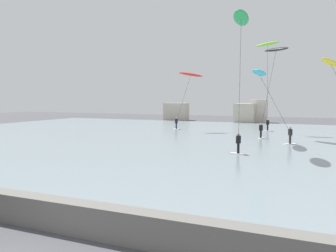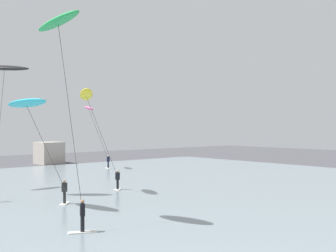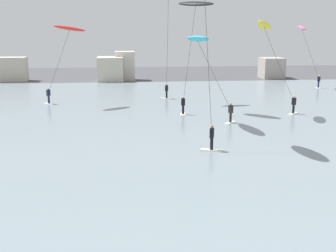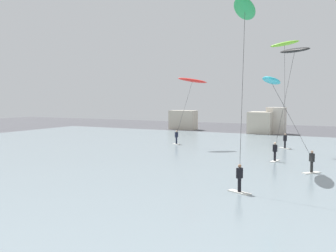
{
  "view_description": "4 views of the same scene",
  "coord_description": "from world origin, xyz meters",
  "px_view_note": "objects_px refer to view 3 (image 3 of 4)",
  "views": [
    {
      "loc": [
        7.82,
        -5.56,
        4.45
      ],
      "look_at": [
        -0.26,
        12.57,
        2.87
      ],
      "focal_mm": 38.1,
      "sensor_mm": 36.0,
      "label": 1
    },
    {
      "loc": [
        -9.38,
        2.47,
        5.42
      ],
      "look_at": [
        1.03,
        14.37,
        5.39
      ],
      "focal_mm": 46.98,
      "sensor_mm": 36.0,
      "label": 2
    },
    {
      "loc": [
        -3.77,
        -4.57,
        7.76
      ],
      "look_at": [
        -1.65,
        15.77,
        3.08
      ],
      "focal_mm": 47.08,
      "sensor_mm": 36.0,
      "label": 3
    },
    {
      "loc": [
        7.32,
        1.64,
        5.45
      ],
      "look_at": [
        0.28,
        15.36,
        4.29
      ],
      "focal_mm": 38.63,
      "sensor_mm": 36.0,
      "label": 4
    }
  ],
  "objects_px": {
    "kitesurfer_black": "(195,12)",
    "kitesurfer_red": "(67,35)",
    "kitesurfer_lime": "(168,4)",
    "kitesurfer_pink": "(304,33)",
    "kitesurfer_yellow": "(267,34)",
    "kitesurfer_cyan": "(200,44)"
  },
  "relations": [
    {
      "from": "kitesurfer_black",
      "to": "kitesurfer_yellow",
      "type": "bearing_deg",
      "value": -21.59
    },
    {
      "from": "kitesurfer_red",
      "to": "kitesurfer_black",
      "type": "height_order",
      "value": "kitesurfer_black"
    },
    {
      "from": "kitesurfer_pink",
      "to": "kitesurfer_lime",
      "type": "bearing_deg",
      "value": -154.71
    },
    {
      "from": "kitesurfer_black",
      "to": "kitesurfer_pink",
      "type": "relative_size",
      "value": 1.26
    },
    {
      "from": "kitesurfer_red",
      "to": "kitesurfer_cyan",
      "type": "height_order",
      "value": "kitesurfer_red"
    },
    {
      "from": "kitesurfer_lime",
      "to": "kitesurfer_pink",
      "type": "xyz_separation_m",
      "value": [
        17.57,
        8.3,
        -2.99
      ]
    },
    {
      "from": "kitesurfer_pink",
      "to": "kitesurfer_cyan",
      "type": "bearing_deg",
      "value": -129.72
    },
    {
      "from": "kitesurfer_yellow",
      "to": "kitesurfer_black",
      "type": "height_order",
      "value": "kitesurfer_black"
    },
    {
      "from": "kitesurfer_pink",
      "to": "kitesurfer_cyan",
      "type": "distance_m",
      "value": 25.62
    },
    {
      "from": "kitesurfer_pink",
      "to": "kitesurfer_red",
      "type": "bearing_deg",
      "value": -160.32
    },
    {
      "from": "kitesurfer_lime",
      "to": "kitesurfer_pink",
      "type": "relative_size",
      "value": 1.45
    },
    {
      "from": "kitesurfer_black",
      "to": "kitesurfer_pink",
      "type": "height_order",
      "value": "kitesurfer_black"
    },
    {
      "from": "kitesurfer_yellow",
      "to": "kitesurfer_pink",
      "type": "relative_size",
      "value": 1.05
    },
    {
      "from": "kitesurfer_red",
      "to": "kitesurfer_cyan",
      "type": "distance_m",
      "value": 14.8
    },
    {
      "from": "kitesurfer_black",
      "to": "kitesurfer_red",
      "type": "bearing_deg",
      "value": 158.83
    },
    {
      "from": "kitesurfer_yellow",
      "to": "kitesurfer_cyan",
      "type": "relative_size",
      "value": 1.15
    },
    {
      "from": "kitesurfer_cyan",
      "to": "kitesurfer_yellow",
      "type": "bearing_deg",
      "value": 27.01
    },
    {
      "from": "kitesurfer_lime",
      "to": "kitesurfer_cyan",
      "type": "relative_size",
      "value": 1.6
    },
    {
      "from": "kitesurfer_red",
      "to": "kitesurfer_cyan",
      "type": "xyz_separation_m",
      "value": [
        10.96,
        -9.93,
        -0.46
      ]
    },
    {
      "from": "kitesurfer_red",
      "to": "kitesurfer_black",
      "type": "bearing_deg",
      "value": -21.17
    },
    {
      "from": "kitesurfer_red",
      "to": "kitesurfer_lime",
      "type": "xyz_separation_m",
      "value": [
        9.76,
        1.47,
        2.93
      ]
    },
    {
      "from": "kitesurfer_yellow",
      "to": "kitesurfer_pink",
      "type": "bearing_deg",
      "value": 58.57
    }
  ]
}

